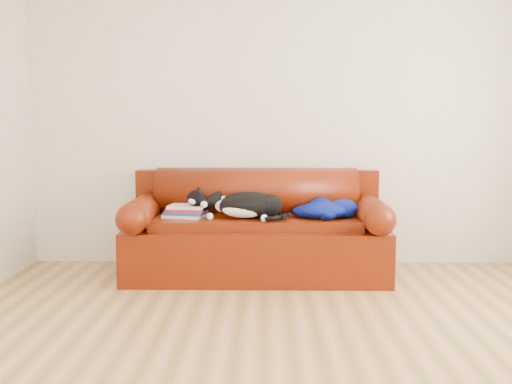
# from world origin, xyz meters

# --- Properties ---
(ground) EXTENTS (4.50, 4.50, 0.00)m
(ground) POSITION_xyz_m (0.00, 0.00, 0.00)
(ground) COLOR olive
(ground) RESTS_ON ground
(room_shell) EXTENTS (4.52, 4.02, 2.61)m
(room_shell) POSITION_xyz_m (0.12, 0.02, 1.67)
(room_shell) COLOR beige
(room_shell) RESTS_ON ground
(sofa_base) EXTENTS (2.10, 0.90, 0.50)m
(sofa_base) POSITION_xyz_m (-0.23, 1.49, 0.24)
(sofa_base) COLOR #3F0C02
(sofa_base) RESTS_ON ground
(sofa_back) EXTENTS (2.10, 1.01, 0.88)m
(sofa_back) POSITION_xyz_m (-0.23, 1.74, 0.54)
(sofa_back) COLOR #3F0C02
(sofa_back) RESTS_ON ground
(book_stack) EXTENTS (0.37, 0.31, 0.10)m
(book_stack) POSITION_xyz_m (-0.79, 1.43, 0.55)
(book_stack) COLOR beige
(book_stack) RESTS_ON sofa_base
(cat) EXTENTS (0.72, 0.38, 0.27)m
(cat) POSITION_xyz_m (-0.29, 1.36, 0.60)
(cat) COLOR black
(cat) RESTS_ON sofa_base
(blanket) EXTENTS (0.61, 0.51, 0.16)m
(blanket) POSITION_xyz_m (0.33, 1.44, 0.57)
(blanket) COLOR #04024C
(blanket) RESTS_ON sofa_base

